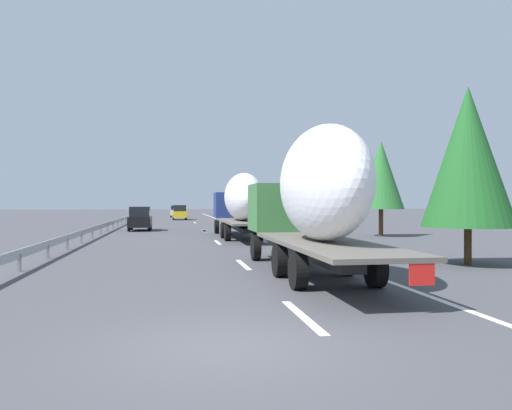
# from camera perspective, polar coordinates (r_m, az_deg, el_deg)

# --- Properties ---
(ground_plane) EXTENTS (260.00, 260.00, 0.00)m
(ground_plane) POSITION_cam_1_polar(r_m,az_deg,el_deg) (48.43, -8.27, -2.49)
(ground_plane) COLOR #424247
(lane_stripe_0) EXTENTS (3.20, 0.20, 0.01)m
(lane_stripe_0) POSITION_cam_1_polar(r_m,az_deg,el_deg) (10.96, 5.16, -12.11)
(lane_stripe_0) COLOR white
(lane_stripe_0) RESTS_ON ground_plane
(lane_stripe_1) EXTENTS (3.20, 0.20, 0.01)m
(lane_stripe_1) POSITION_cam_1_polar(r_m,az_deg,el_deg) (19.64, -1.42, -6.58)
(lane_stripe_1) COLOR white
(lane_stripe_1) RESTS_ON ground_plane
(lane_stripe_2) EXTENTS (3.20, 0.20, 0.01)m
(lane_stripe_2) POSITION_cam_1_polar(r_m,az_deg,el_deg) (30.50, -4.26, -4.13)
(lane_stripe_2) COLOR white
(lane_stripe_2) RESTS_ON ground_plane
(lane_stripe_3) EXTENTS (3.20, 0.20, 0.01)m
(lane_stripe_3) POSITION_cam_1_polar(r_m,az_deg,el_deg) (42.66, -5.70, -2.87)
(lane_stripe_3) COLOR white
(lane_stripe_3) RESTS_ON ground_plane
(lane_stripe_4) EXTENTS (3.20, 0.20, 0.01)m
(lane_stripe_4) POSITION_cam_1_polar(r_m,az_deg,el_deg) (43.15, -5.74, -2.83)
(lane_stripe_4) COLOR white
(lane_stripe_4) RESTS_ON ground_plane
(lane_stripe_5) EXTENTS (3.20, 0.20, 0.01)m
(lane_stripe_5) POSITION_cam_1_polar(r_m,az_deg,el_deg) (60.30, -6.76, -1.94)
(lane_stripe_5) COLOR white
(lane_stripe_5) RESTS_ON ground_plane
(edge_line_right) EXTENTS (110.00, 0.20, 0.01)m
(edge_line_right) POSITION_cam_1_polar(r_m,az_deg,el_deg) (53.79, -2.49, -2.21)
(edge_line_right) COLOR white
(edge_line_right) RESTS_ON ground_plane
(truck_lead) EXTENTS (14.37, 2.55, 4.21)m
(truck_lead) POSITION_cam_1_polar(r_m,az_deg,el_deg) (33.98, -1.74, 0.42)
(truck_lead) COLOR navy
(truck_lead) RESTS_ON ground_plane
(truck_trailing) EXTENTS (13.11, 2.55, 4.66)m
(truck_trailing) POSITION_cam_1_polar(r_m,az_deg,el_deg) (16.69, 6.25, 1.08)
(truck_trailing) COLOR #387038
(truck_trailing) RESTS_ON ground_plane
(car_white_van) EXTENTS (4.37, 1.74, 1.84)m
(car_white_van) POSITION_cam_1_polar(r_m,az_deg,el_deg) (83.09, -8.84, -0.69)
(car_white_van) COLOR white
(car_white_van) RESTS_ON ground_plane
(car_yellow_coupe) EXTENTS (4.45, 1.89, 1.99)m
(car_yellow_coupe) POSITION_cam_1_polar(r_m,az_deg,el_deg) (70.48, -8.42, -0.82)
(car_yellow_coupe) COLOR gold
(car_yellow_coupe) RESTS_ON ground_plane
(car_black_suv) EXTENTS (4.11, 1.83, 2.00)m
(car_black_suv) POSITION_cam_1_polar(r_m,az_deg,el_deg) (44.05, -12.67, -1.49)
(car_black_suv) COLOR black
(car_black_suv) RESTS_ON ground_plane
(road_sign) EXTENTS (0.10, 0.90, 3.42)m
(road_sign) POSITION_cam_1_polar(r_m,az_deg,el_deg) (57.34, -1.71, 0.29)
(road_sign) COLOR gray
(road_sign) RESTS_ON ground_plane
(tree_0) EXTENTS (3.16, 3.16, 6.64)m
(tree_0) POSITION_cam_1_polar(r_m,az_deg,el_deg) (36.90, 13.63, 3.23)
(tree_0) COLOR #472D19
(tree_0) RESTS_ON ground_plane
(tree_1) EXTENTS (3.46, 3.46, 7.01)m
(tree_1) POSITION_cam_1_polar(r_m,az_deg,el_deg) (52.14, 3.75, 2.38)
(tree_1) COLOR #472D19
(tree_1) RESTS_ON ground_plane
(tree_2) EXTENTS (2.99, 2.99, 5.10)m
(tree_2) POSITION_cam_1_polar(r_m,az_deg,el_deg) (56.92, 3.58, 1.19)
(tree_2) COLOR #472D19
(tree_2) RESTS_ON ground_plane
(tree_3) EXTENTS (3.02, 3.02, 6.77)m
(tree_3) POSITION_cam_1_polar(r_m,az_deg,el_deg) (81.59, -1.47, 1.53)
(tree_3) COLOR #472D19
(tree_3) RESTS_ON ground_plane
(tree_4) EXTENTS (3.45, 3.45, 6.75)m
(tree_4) POSITION_cam_1_polar(r_m,az_deg,el_deg) (21.11, 22.34, 4.97)
(tree_4) COLOR #472D19
(tree_4) RESTS_ON ground_plane
(guardrail_median) EXTENTS (94.00, 0.10, 0.76)m
(guardrail_median) POSITION_cam_1_polar(r_m,az_deg,el_deg) (51.65, -15.00, -1.69)
(guardrail_median) COLOR #9EA0A5
(guardrail_median) RESTS_ON ground_plane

